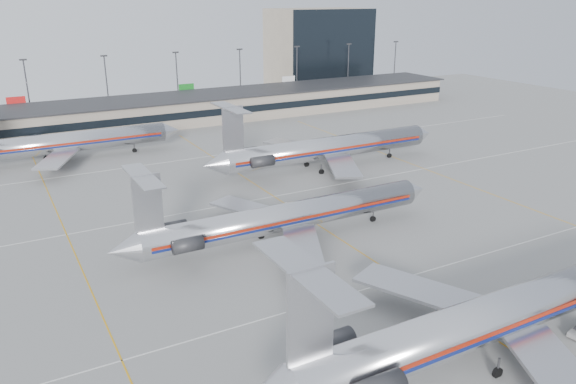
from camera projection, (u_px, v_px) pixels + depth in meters
ground at (470, 323)px, 52.55m from camera, size 260.00×260.00×0.00m
apron_markings at (401, 279)px, 60.81m from camera, size 160.00×0.15×0.02m
terminal at (161, 111)px, 132.49m from camera, size 162.00×17.00×6.25m
light_mast_row at (143, 80)px, 142.28m from camera, size 163.60×0.40×15.28m
distant_building at (318, 49)px, 182.37m from camera, size 30.00×20.00×25.00m
jet_foreground at (496, 315)px, 47.02m from camera, size 48.83×28.75×12.78m
jet_second_row at (282, 217)px, 68.77m from camera, size 43.59×25.67×11.41m
jet_third_row at (325, 148)px, 98.21m from camera, size 46.71×28.73×12.77m
jet_back_row at (57, 143)px, 102.22m from camera, size 44.40×27.31×12.14m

